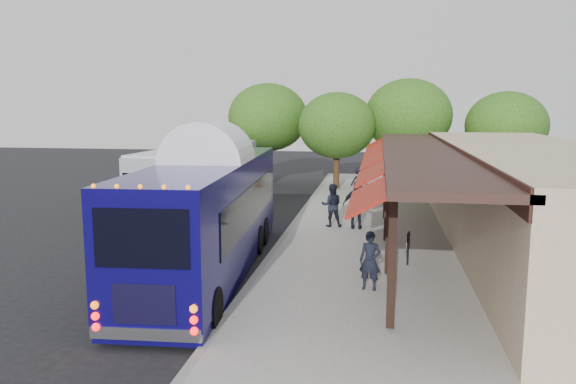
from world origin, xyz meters
The scene contains 15 objects.
ground centered at (0.00, 0.00, 0.00)m, with size 90.00×90.00×0.00m, color black.
sidewalk centered at (5.00, 4.00, 0.07)m, with size 10.00×40.00×0.15m, color #9E9B93.
curb centered at (0.05, 4.00, 0.07)m, with size 0.20×40.00×0.16m, color gray.
station_shelter centered at (8.38, 4.00, 1.85)m, with size 8.15×20.00×3.60m.
coach_bus centered at (-1.45, -0.02, 1.93)m, with size 3.04×11.33×3.59m.
city_bus centered at (-5.10, 10.47, 1.65)m, with size 3.13×11.26×2.99m.
ped_a centered at (3.29, -1.31, 0.93)m, with size 0.57×0.37×1.56m, color black.
ped_b centered at (1.65, 6.33, 1.01)m, with size 0.84×0.65×1.72m, color black.
ped_c centered at (2.66, 6.05, 1.10)m, with size 1.11×0.46×1.90m, color black.
ped_d centered at (2.48, 14.00, 0.95)m, with size 1.03×0.59×1.59m, color black.
sign_board centered at (4.39, 1.18, 0.84)m, with size 0.13×0.46×1.01m.
tree_left centered at (1.04, 16.72, 3.81)m, with size 4.47×4.47×5.72m.
tree_mid centered at (5.12, 18.17, 4.35)m, with size 5.10×5.10×6.52m.
tree_right centered at (10.42, 17.24, 3.83)m, with size 4.49×4.49×5.75m.
tree_far centered at (-3.38, 18.71, 4.22)m, with size 4.94×4.94×6.33m.
Camera 1 is at (3.45, -15.71, 4.96)m, focal length 35.00 mm.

